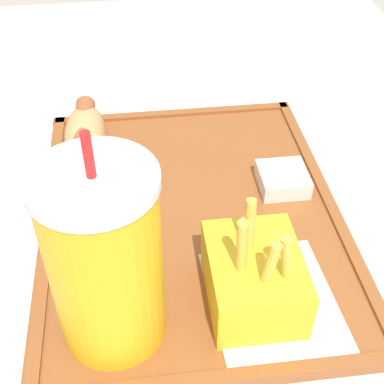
{
  "coord_description": "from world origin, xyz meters",
  "views": [
    {
      "loc": [
        -0.4,
        0.05,
        1.17
      ],
      "look_at": [
        0.01,
        -0.0,
        0.8
      ],
      "focal_mm": 50.0,
      "sensor_mm": 36.0,
      "label": 1
    }
  ],
  "objects_px": {
    "sauce_cup_mayo": "(283,179)",
    "soda_cup": "(105,261)",
    "fries_carton": "(254,278)",
    "hot_dog_far": "(85,133)"
  },
  "relations": [
    {
      "from": "hot_dog_far",
      "to": "fries_carton",
      "type": "xyz_separation_m",
      "value": [
        -0.24,
        -0.15,
        0.0
      ]
    },
    {
      "from": "fries_carton",
      "to": "hot_dog_far",
      "type": "bearing_deg",
      "value": 31.93
    },
    {
      "from": "fries_carton",
      "to": "sauce_cup_mayo",
      "type": "distance_m",
      "value": 0.16
    },
    {
      "from": "soda_cup",
      "to": "sauce_cup_mayo",
      "type": "relative_size",
      "value": 3.83
    },
    {
      "from": "soda_cup",
      "to": "fries_carton",
      "type": "bearing_deg",
      "value": -83.89
    },
    {
      "from": "fries_carton",
      "to": "sauce_cup_mayo",
      "type": "xyz_separation_m",
      "value": [
        0.15,
        -0.07,
        -0.02
      ]
    },
    {
      "from": "sauce_cup_mayo",
      "to": "soda_cup",
      "type": "bearing_deg",
      "value": 130.81
    },
    {
      "from": "soda_cup",
      "to": "fries_carton",
      "type": "xyz_separation_m",
      "value": [
        0.01,
        -0.12,
        -0.05
      ]
    },
    {
      "from": "soda_cup",
      "to": "sauce_cup_mayo",
      "type": "bearing_deg",
      "value": -49.19
    },
    {
      "from": "hot_dog_far",
      "to": "fries_carton",
      "type": "height_order",
      "value": "fries_carton"
    }
  ]
}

